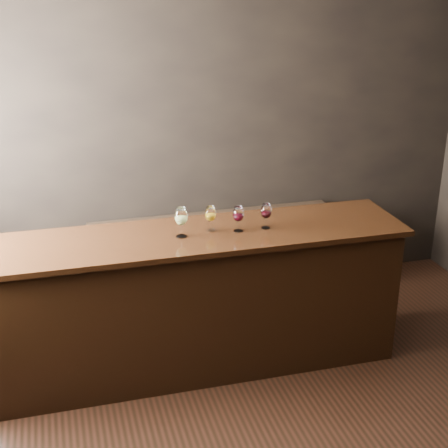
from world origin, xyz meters
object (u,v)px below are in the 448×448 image
object	(u,v)px
back_bar_shelf	(215,259)
glass_red_b	(266,212)
glass_red_a	(238,215)
glass_white	(181,217)
bar_counter	(195,304)
glass_amber	(211,214)

from	to	relation	value
back_bar_shelf	glass_red_b	world-z (taller)	glass_red_b
glass_red_a	glass_white	bearing A→B (deg)	178.66
back_bar_shelf	bar_counter	bearing A→B (deg)	-113.37
glass_amber	glass_red_a	size ratio (longest dim) A/B	0.99
bar_counter	glass_amber	xyz separation A→B (m)	(0.14, 0.02, 0.69)
glass_amber	glass_red_b	bearing A→B (deg)	-8.34
bar_counter	glass_red_b	bearing A→B (deg)	-2.86
bar_counter	glass_red_a	xyz separation A→B (m)	(0.32, -0.04, 0.70)
back_bar_shelf	glass_amber	bearing A→B (deg)	-106.76
bar_counter	back_bar_shelf	distance (m)	1.08
back_bar_shelf	glass_red_b	bearing A→B (deg)	-83.90
back_bar_shelf	glass_red_a	xyz separation A→B (m)	(-0.10, -1.03, 0.82)
back_bar_shelf	glass_red_a	bearing A→B (deg)	-95.68
bar_counter	glass_white	size ratio (longest dim) A/B	13.89
back_bar_shelf	glass_white	bearing A→B (deg)	-116.96
glass_white	glass_red_a	bearing A→B (deg)	-1.34
glass_amber	back_bar_shelf	bearing A→B (deg)	73.24
bar_counter	back_bar_shelf	xyz separation A→B (m)	(0.43, 0.99, -0.13)
glass_amber	glass_red_a	xyz separation A→B (m)	(0.19, -0.06, 0.00)
glass_amber	bar_counter	bearing A→B (deg)	-170.43
glass_white	glass_amber	bearing A→B (deg)	12.69
glass_white	glass_red_a	xyz separation A→B (m)	(0.41, -0.01, -0.02)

